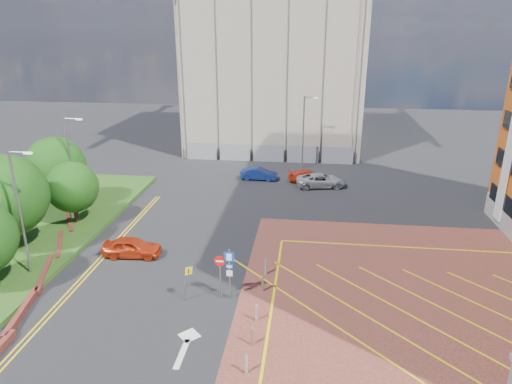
% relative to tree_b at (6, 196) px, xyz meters
% --- Properties ---
extents(ground, '(140.00, 140.00, 0.00)m').
position_rel_tree_b_xyz_m(ground, '(15.50, -5.00, -4.24)').
color(ground, black).
rests_on(ground, ground).
extents(forecourt, '(26.00, 26.00, 0.02)m').
position_rel_tree_b_xyz_m(forecourt, '(29.50, -5.00, -4.23)').
color(forecourt, brown).
rests_on(forecourt, ground).
extents(retaining_wall, '(6.06, 20.33, 0.40)m').
position_rel_tree_b_xyz_m(retaining_wall, '(3.70, -3.00, -4.04)').
color(retaining_wall, maroon).
rests_on(retaining_wall, ground).
extents(tree_b, '(5.60, 5.60, 6.74)m').
position_rel_tree_b_xyz_m(tree_b, '(0.00, 0.00, 0.00)').
color(tree_b, '#3D2B1C').
rests_on(tree_b, grass_bed).
extents(tree_c, '(4.00, 4.00, 4.90)m').
position_rel_tree_b_xyz_m(tree_c, '(2.00, 5.00, -1.04)').
color(tree_c, '#3D2B1C').
rests_on(tree_c, grass_bed).
extents(tree_d, '(5.00, 5.00, 6.08)m').
position_rel_tree_b_xyz_m(tree_d, '(-1.00, 8.00, -0.37)').
color(tree_d, '#3D2B1C').
rests_on(tree_d, grass_bed).
extents(lamp_left_near, '(1.53, 0.16, 8.00)m').
position_rel_tree_b_xyz_m(lamp_left_near, '(3.08, -3.00, 0.42)').
color(lamp_left_near, '#9EA0A8').
rests_on(lamp_left_near, grass_bed).
extents(lamp_left_far, '(1.53, 0.16, 8.00)m').
position_rel_tree_b_xyz_m(lamp_left_far, '(1.08, 7.00, 0.42)').
color(lamp_left_far, '#9EA0A8').
rests_on(lamp_left_far, grass_bed).
extents(lamp_back, '(1.53, 0.16, 8.00)m').
position_rel_tree_b_xyz_m(lamp_back, '(19.58, 23.00, 0.12)').
color(lamp_back, '#9EA0A8').
rests_on(lamp_back, ground).
extents(sign_cluster, '(1.17, 0.12, 3.20)m').
position_rel_tree_b_xyz_m(sign_cluster, '(15.80, -4.02, -2.28)').
color(sign_cluster, '#9EA0A8').
rests_on(sign_cluster, ground).
extents(warning_sign, '(0.59, 0.38, 2.25)m').
position_rel_tree_b_xyz_m(warning_sign, '(13.62, -4.54, -2.81)').
color(warning_sign, '#9EA0A8').
rests_on(warning_sign, ground).
extents(bollard_row, '(0.14, 11.14, 0.90)m').
position_rel_tree_b_xyz_m(bollard_row, '(17.80, -6.67, -3.77)').
color(bollard_row, '#9EA0A8').
rests_on(bollard_row, forecourt).
extents(construction_building, '(21.20, 19.20, 22.00)m').
position_rel_tree_b_xyz_m(construction_building, '(15.50, 35.00, 6.76)').
color(construction_building, '#B7A996').
rests_on(construction_building, ground).
extents(construction_fence, '(21.60, 0.06, 2.00)m').
position_rel_tree_b_xyz_m(construction_fence, '(16.50, 25.00, -3.24)').
color(construction_fence, gray).
rests_on(construction_fence, ground).
extents(car_red_left, '(4.08, 1.82, 1.36)m').
position_rel_tree_b_xyz_m(car_red_left, '(8.38, 0.40, -3.55)').
color(car_red_left, '#B92D0F').
rests_on(car_red_left, ground).
extents(car_blue_back, '(3.84, 1.47, 1.25)m').
position_rel_tree_b_xyz_m(car_blue_back, '(15.14, 18.21, -3.61)').
color(car_blue_back, navy).
rests_on(car_blue_back, ground).
extents(car_red_back, '(4.28, 2.51, 1.16)m').
position_rel_tree_b_xyz_m(car_red_back, '(20.18, 18.24, -3.65)').
color(car_red_back, red).
rests_on(car_red_back, ground).
extents(car_silver_back, '(5.18, 3.10, 1.35)m').
position_rel_tree_b_xyz_m(car_silver_back, '(21.52, 16.64, -3.56)').
color(car_silver_back, '#B4B5BC').
rests_on(car_silver_back, ground).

